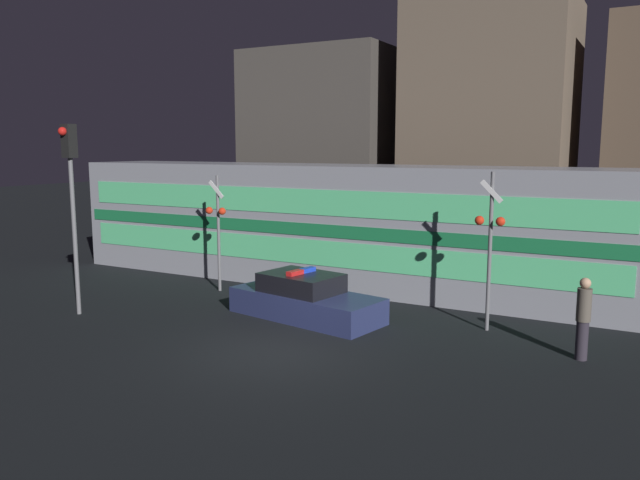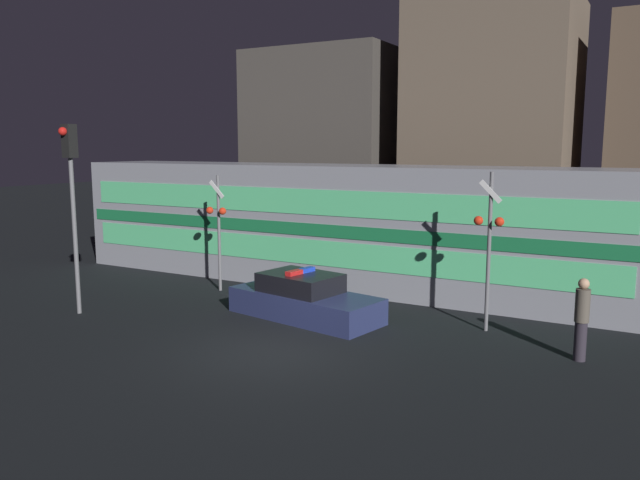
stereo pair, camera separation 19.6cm
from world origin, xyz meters
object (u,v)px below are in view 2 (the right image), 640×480
object	(u,v)px
crossing_signal_near	(489,239)
traffic_light_corner	(71,179)
train	(332,224)
police_car	(304,300)
pedestrian	(582,319)

from	to	relation	value
crossing_signal_near	traffic_light_corner	xyz separation A→B (m)	(-10.41, -3.87, 1.38)
train	traffic_light_corner	world-z (taller)	traffic_light_corner
police_car	crossing_signal_near	distance (m)	5.16
police_car	traffic_light_corner	bearing A→B (deg)	-144.16
train	pedestrian	world-z (taller)	train
pedestrian	traffic_light_corner	world-z (taller)	traffic_light_corner
pedestrian	traffic_light_corner	xyz separation A→B (m)	(-12.77, -2.68, 2.81)
pedestrian	traffic_light_corner	distance (m)	13.35
pedestrian	traffic_light_corner	size ratio (longest dim) A/B	0.35
police_car	pedestrian	bearing A→B (deg)	10.07
traffic_light_corner	train	bearing A→B (deg)	58.70
police_car	train	bearing A→B (deg)	119.19
police_car	crossing_signal_near	xyz separation A→B (m)	(4.67, 1.15, 1.87)
police_car	traffic_light_corner	size ratio (longest dim) A/B	0.86
pedestrian	traffic_light_corner	bearing A→B (deg)	-168.13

